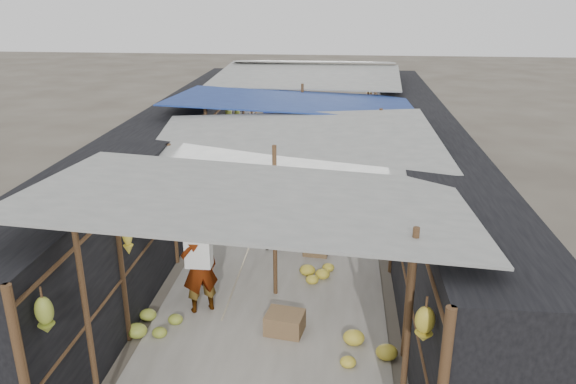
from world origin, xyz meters
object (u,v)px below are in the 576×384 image
(black_basin, at_px, (361,184))
(vendor_elderly, at_px, (200,268))
(vendor_seated, at_px, (363,199))
(shopper_blue, at_px, (282,216))
(crate_near, at_px, (316,248))

(black_basin, relative_size, vendor_elderly, 0.43)
(black_basin, bearing_deg, vendor_elderly, -113.21)
(black_basin, height_order, vendor_elderly, vendor_elderly)
(black_basin, distance_m, vendor_seated, 2.23)
(black_basin, bearing_deg, vendor_seated, -90.55)
(vendor_elderly, bearing_deg, shopper_blue, -142.06)
(black_basin, bearing_deg, crate_near, -103.32)
(vendor_elderly, bearing_deg, black_basin, -141.58)
(vendor_seated, bearing_deg, shopper_blue, -39.99)
(crate_near, distance_m, vendor_seated, 2.12)
(vendor_elderly, xyz_separation_m, shopper_blue, (1.04, 2.37, -0.06))
(crate_near, height_order, shopper_blue, shopper_blue)
(crate_near, xyz_separation_m, vendor_seated, (0.94, 1.87, 0.35))
(vendor_seated, bearing_deg, vendor_elderly, -29.42)
(black_basin, relative_size, shopper_blue, 0.46)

